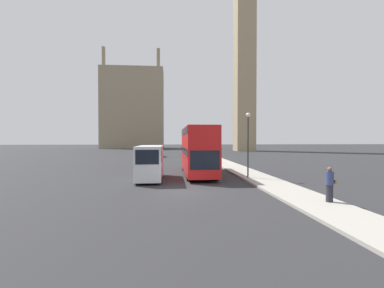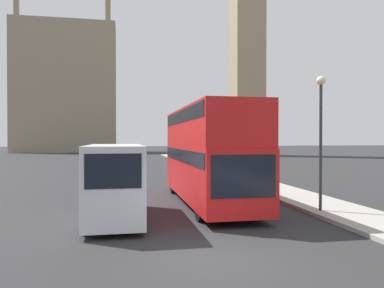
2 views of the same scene
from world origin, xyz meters
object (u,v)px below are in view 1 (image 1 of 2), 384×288
clock_tower (245,31)px  pedestrian (330,184)px  street_lamp (248,135)px  parked_sedan (158,153)px  red_double_decker_bus (198,148)px  white_van (150,162)px

clock_tower → pedestrian: clock_tower is taller
clock_tower → pedestrian: (-13.32, -60.29, -33.36)m
pedestrian → street_lamp: bearing=100.6°
clock_tower → street_lamp: clock_tower is taller
parked_sedan → clock_tower: bearing=45.1°
red_double_decker_bus → pedestrian: red_double_decker_bus is taller
pedestrian → street_lamp: (-1.59, 8.47, 2.67)m
clock_tower → parked_sedan: size_ratio=14.78×
clock_tower → red_double_decker_bus: 61.10m
white_van → pedestrian: size_ratio=3.25×
white_van → street_lamp: bearing=-2.2°
clock_tower → white_van: (-22.95, -51.51, -32.91)m
pedestrian → parked_sedan: size_ratio=0.39×
red_double_decker_bus → street_lamp: (3.85, -3.23, 1.24)m
pedestrian → parked_sedan: 37.95m
red_double_decker_bus → parked_sedan: size_ratio=2.27×
street_lamp → parked_sedan: size_ratio=1.18×
red_double_decker_bus → white_van: 5.20m
street_lamp → white_van: bearing=177.8°
pedestrian → street_lamp: 9.02m
red_double_decker_bus → pedestrian: (5.44, -11.70, -1.42)m
clock_tower → parked_sedan: clock_tower is taller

